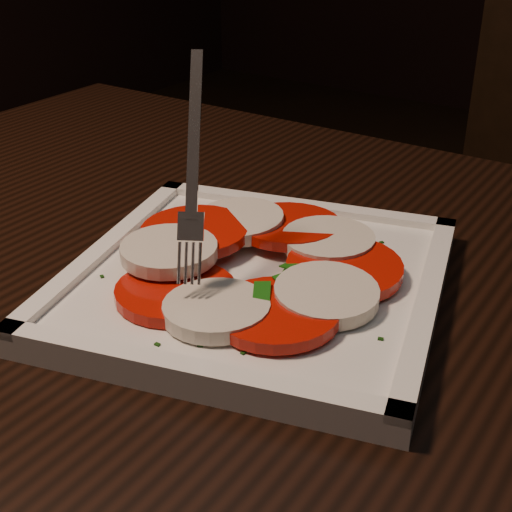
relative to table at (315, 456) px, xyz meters
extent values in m
cube|color=black|center=(0.00, 0.00, 0.08)|extent=(1.20, 0.81, 0.04)
cylinder|color=black|center=(-0.54, 0.34, -0.30)|extent=(0.06, 0.06, 0.71)
cube|color=black|center=(-0.05, 0.69, -0.20)|extent=(0.53, 0.53, 0.04)
cylinder|color=black|center=(-0.28, 0.57, -0.45)|extent=(0.04, 0.04, 0.41)
cylinder|color=black|center=(-0.17, 0.91, -0.45)|extent=(0.04, 0.04, 0.41)
cube|color=white|center=(-0.07, 0.03, 0.11)|extent=(0.32, 0.32, 0.01)
cylinder|color=#BB0C04|center=(-0.10, -0.03, 0.12)|extent=(0.08, 0.08, 0.01)
cylinder|color=beige|center=(-0.06, -0.03, 0.12)|extent=(0.07, 0.07, 0.01)
cylinder|color=#BB0C04|center=(-0.03, -0.01, 0.12)|extent=(0.08, 0.08, 0.01)
cylinder|color=beige|center=(-0.01, 0.02, 0.12)|extent=(0.07, 0.07, 0.01)
cylinder|color=#BB0C04|center=(-0.02, 0.06, 0.12)|extent=(0.08, 0.08, 0.01)
cylinder|color=beige|center=(-0.04, 0.09, 0.12)|extent=(0.07, 0.07, 0.01)
cylinder|color=#BB0C04|center=(-0.08, 0.09, 0.13)|extent=(0.08, 0.08, 0.01)
cylinder|color=beige|center=(-0.12, 0.07, 0.13)|extent=(0.07, 0.07, 0.01)
cylinder|color=#BB0C04|center=(-0.13, 0.04, 0.13)|extent=(0.08, 0.08, 0.01)
cylinder|color=beige|center=(-0.13, 0.00, 0.13)|extent=(0.07, 0.07, 0.01)
cube|color=#15550E|center=(-0.13, 0.01, 0.12)|extent=(0.03, 0.02, 0.00)
cube|color=#15550E|center=(-0.03, 0.03, 0.12)|extent=(0.04, 0.02, 0.00)
cube|color=#15550E|center=(-0.05, 0.05, 0.12)|extent=(0.01, 0.04, 0.01)
cube|color=#15550E|center=(-0.07, 0.09, 0.12)|extent=(0.04, 0.02, 0.00)
cube|color=#15550E|center=(-0.07, 0.08, 0.12)|extent=(0.03, 0.02, 0.00)
cube|color=#15550E|center=(-0.02, 0.06, 0.12)|extent=(0.01, 0.03, 0.00)
cube|color=#15550E|center=(-0.03, 0.01, 0.12)|extent=(0.03, 0.02, 0.00)
cube|color=#15550E|center=(-0.04, -0.01, 0.12)|extent=(0.03, 0.04, 0.00)
cube|color=#0F3309|center=(-0.02, 0.13, 0.11)|extent=(0.00, 0.00, 0.00)
cube|color=#0F3309|center=(-0.16, 0.00, 0.11)|extent=(0.00, 0.00, 0.00)
cube|color=#0F3309|center=(-0.07, -0.08, 0.11)|extent=(0.00, 0.00, 0.00)
cube|color=#0F3309|center=(-0.02, 0.12, 0.11)|extent=(0.00, 0.00, 0.00)
cube|color=#0F3309|center=(-0.19, 0.03, 0.11)|extent=(0.00, 0.00, 0.00)
cube|color=#0F3309|center=(0.01, 0.02, 0.11)|extent=(0.00, 0.00, 0.00)
cube|color=#0F3309|center=(-0.05, -0.06, 0.11)|extent=(0.00, 0.00, 0.00)
cube|color=#0F3309|center=(-0.15, 0.01, 0.11)|extent=(0.00, 0.00, 0.00)
cube|color=#0F3309|center=(0.00, 0.10, 0.11)|extent=(0.00, 0.00, 0.00)
cube|color=#0F3309|center=(-0.11, 0.11, 0.11)|extent=(0.00, 0.00, 0.00)
cube|color=#0F3309|center=(0.02, 0.05, 0.11)|extent=(0.00, 0.00, 0.00)
cube|color=#0F3309|center=(-0.13, 0.10, 0.11)|extent=(0.00, 0.00, 0.00)
cube|color=#0F3309|center=(-0.10, 0.13, 0.11)|extent=(0.00, 0.00, 0.00)
cube|color=#0F3309|center=(0.01, 0.05, 0.11)|extent=(0.00, 0.00, 0.00)
cube|color=#0F3309|center=(-0.16, -0.04, 0.11)|extent=(0.00, 0.00, 0.00)
cube|color=#0F3309|center=(-0.04, 0.11, 0.11)|extent=(0.00, 0.00, 0.00)
cube|color=#0F3309|center=(-0.02, -0.06, 0.11)|extent=(0.00, 0.00, 0.00)
cube|color=#0F3309|center=(0.04, 0.00, 0.11)|extent=(0.00, 0.00, 0.00)
cube|color=#0F3309|center=(-0.05, -0.05, 0.11)|extent=(0.00, 0.00, 0.00)
cube|color=#0F3309|center=(-0.14, 0.07, 0.11)|extent=(0.00, 0.00, 0.00)
cube|color=#0F3309|center=(-0.16, 0.04, 0.11)|extent=(0.00, 0.00, 0.00)
camera|label=1|loc=(0.18, -0.34, 0.37)|focal=50.00mm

